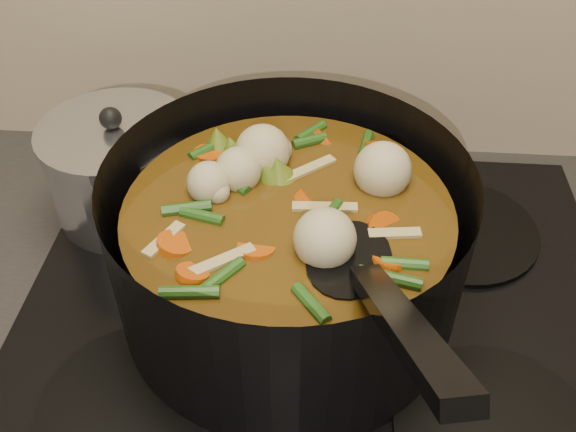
{
  "coord_description": "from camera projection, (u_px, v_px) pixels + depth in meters",
  "views": [
    {
      "loc": [
        0.0,
        1.5,
        1.45
      ],
      "look_at": [
        -0.03,
        1.94,
        1.05
      ],
      "focal_mm": 40.0,
      "sensor_mm": 36.0,
      "label": 1
    }
  ],
  "objects": [
    {
      "name": "stovetop",
      "position": [
        319.0,
        314.0,
        0.67
      ],
      "size": [
        0.62,
        0.54,
        0.03
      ],
      "color": "black",
      "rests_on": "counter"
    },
    {
      "name": "stockpot",
      "position": [
        289.0,
        248.0,
        0.62
      ],
      "size": [
        0.34,
        0.44,
        0.25
      ],
      "rotation": [
        0.0,
        0.0,
        -0.0
      ],
      "color": "black",
      "rests_on": "stovetop"
    },
    {
      "name": "saucepan",
      "position": [
        122.0,
        169.0,
        0.75
      ],
      "size": [
        0.17,
        0.17,
        0.14
      ],
      "rotation": [
        0.0,
        0.0,
        0.18
      ],
      "color": "silver",
      "rests_on": "stovetop"
    }
  ]
}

